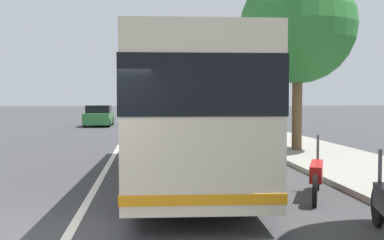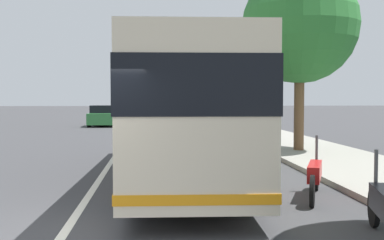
% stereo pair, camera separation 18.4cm
% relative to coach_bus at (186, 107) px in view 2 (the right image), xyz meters
% --- Properties ---
extents(ground_plane, '(220.00, 220.00, 0.00)m').
position_rel_coach_bus_xyz_m(ground_plane, '(-4.92, 2.21, -1.85)').
color(ground_plane, '#38383A').
extents(sidewalk_curb, '(110.00, 3.60, 0.14)m').
position_rel_coach_bus_xyz_m(sidewalk_curb, '(5.08, -5.11, -1.78)').
color(sidewalk_curb, gray).
rests_on(sidewalk_curb, ground).
extents(lane_divider_line, '(110.00, 0.16, 0.01)m').
position_rel_coach_bus_xyz_m(lane_divider_line, '(5.08, 2.21, -1.84)').
color(lane_divider_line, silver).
rests_on(lane_divider_line, ground).
extents(coach_bus, '(10.87, 2.87, 3.25)m').
position_rel_coach_bus_xyz_m(coach_bus, '(0.00, 0.00, 0.00)').
color(coach_bus, beige).
rests_on(coach_bus, ground).
extents(motorcycle_nearest_curb, '(2.17, 0.95, 1.26)m').
position_rel_coach_bus_xyz_m(motorcycle_nearest_curb, '(-2.67, -2.51, -1.37)').
color(motorcycle_nearest_curb, black).
rests_on(motorcycle_nearest_curb, ground).
extents(car_behind_bus, '(4.11, 1.93, 1.53)m').
position_rel_coach_bus_xyz_m(car_behind_bus, '(22.39, 4.51, -1.13)').
color(car_behind_bus, '#2D7238').
rests_on(car_behind_bus, ground).
extents(car_far_distant, '(4.50, 2.07, 1.50)m').
position_rel_coach_bus_xyz_m(car_far_distant, '(34.64, -0.50, -1.14)').
color(car_far_distant, gold).
rests_on(car_far_distant, ground).
extents(roadside_tree_mid_block, '(4.28, 4.28, 6.89)m').
position_rel_coach_bus_xyz_m(roadside_tree_mid_block, '(4.87, -4.56, 2.89)').
color(roadside_tree_mid_block, brown).
rests_on(roadside_tree_mid_block, ground).
extents(utility_pole, '(0.21, 0.21, 6.78)m').
position_rel_coach_bus_xyz_m(utility_pole, '(5.72, -4.93, 1.54)').
color(utility_pole, slate).
rests_on(utility_pole, ground).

